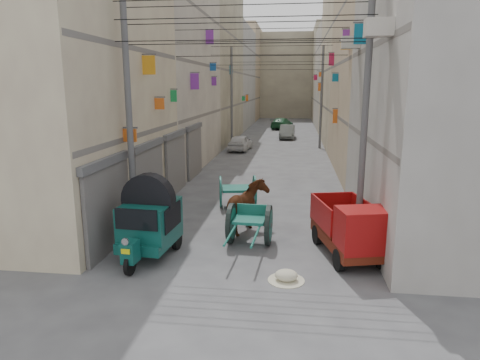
% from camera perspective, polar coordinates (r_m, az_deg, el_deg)
% --- Properties ---
extents(ground, '(140.00, 140.00, 0.00)m').
position_cam_1_polar(ground, '(8.67, -4.83, -22.24)').
color(ground, '#434345').
rests_on(ground, ground).
extents(building_row_left, '(8.00, 62.00, 14.00)m').
position_cam_1_polar(building_row_left, '(42.22, -5.98, 14.42)').
color(building_row_left, beige).
rests_on(building_row_left, ground).
extents(building_row_right, '(8.00, 62.00, 14.00)m').
position_cam_1_polar(building_row_right, '(41.62, 16.69, 14.01)').
color(building_row_right, '#A49F99').
rests_on(building_row_right, ground).
extents(end_cap_building, '(22.00, 10.00, 13.00)m').
position_cam_1_polar(end_cap_building, '(73.00, 6.25, 13.56)').
color(end_cap_building, '#AFA88A').
rests_on(end_cap_building, ground).
extents(shutters_left, '(0.18, 14.40, 2.88)m').
position_cam_1_polar(shutters_left, '(18.51, -10.09, 1.53)').
color(shutters_left, '#49494D').
rests_on(shutters_left, ground).
extents(signboards, '(8.22, 40.52, 5.67)m').
position_cam_1_polar(signboards, '(28.70, 4.20, 9.38)').
color(signboards, orange).
rests_on(signboards, ground).
extents(ac_units, '(0.70, 6.55, 3.35)m').
position_cam_1_polar(ac_units, '(14.99, 16.33, 21.57)').
color(ac_units, '#B9B3A6').
rests_on(ac_units, ground).
extents(utility_poles, '(7.40, 22.20, 8.00)m').
position_cam_1_polar(utility_poles, '(24.03, 3.61, 10.17)').
color(utility_poles, '#515153').
rests_on(utility_poles, ground).
extents(overhead_cables, '(7.40, 22.52, 1.12)m').
position_cam_1_polar(overhead_cables, '(21.50, 3.23, 17.30)').
color(overhead_cables, black).
rests_on(overhead_cables, ground).
extents(auto_rickshaw, '(1.67, 2.73, 1.89)m').
position_cam_1_polar(auto_rickshaw, '(12.81, -11.99, -5.19)').
color(auto_rickshaw, black).
rests_on(auto_rickshaw, ground).
extents(tonga_cart, '(1.41, 2.91, 1.29)m').
position_cam_1_polar(tonga_cart, '(13.60, 1.31, -5.82)').
color(tonga_cart, black).
rests_on(tonga_cart, ground).
extents(mini_truck, '(2.09, 3.34, 1.74)m').
position_cam_1_polar(mini_truck, '(12.70, 14.76, -6.81)').
color(mini_truck, black).
rests_on(mini_truck, ground).
extents(second_cart, '(1.72, 1.58, 1.31)m').
position_cam_1_polar(second_cart, '(17.72, -0.33, -1.39)').
color(second_cart, '#135648').
rests_on(second_cart, ground).
extents(feed_sack, '(0.60, 0.48, 0.30)m').
position_cam_1_polar(feed_sack, '(11.37, 6.19, -12.52)').
color(feed_sack, beige).
rests_on(feed_sack, ground).
extents(horse, '(1.55, 2.27, 1.75)m').
position_cam_1_polar(horse, '(14.63, 0.82, -3.67)').
color(horse, brown).
rests_on(horse, ground).
extents(distant_car_white, '(1.74, 3.77, 1.25)m').
position_cam_1_polar(distant_car_white, '(33.46, 0.05, 5.02)').
color(distant_car_white, silver).
rests_on(distant_car_white, ground).
extents(distant_car_grey, '(1.43, 3.93, 1.29)m').
position_cam_1_polar(distant_car_grey, '(41.58, 6.31, 6.42)').
color(distant_car_grey, '#5A5F5B').
rests_on(distant_car_grey, ground).
extents(distant_car_green, '(2.83, 4.67, 1.26)m').
position_cam_1_polar(distant_car_green, '(51.13, 5.60, 7.53)').
color(distant_car_green, '#1E5932').
rests_on(distant_car_green, ground).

